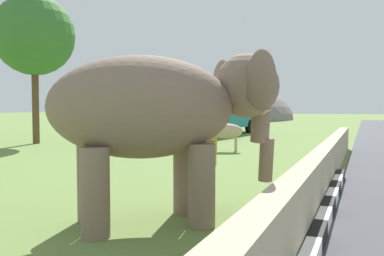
{
  "coord_description": "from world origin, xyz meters",
  "views": [
    {
      "loc": [
        -4.05,
        3.46,
        1.97
      ],
      "look_at": [
        2.38,
        6.22,
        1.6
      ],
      "focal_mm": 37.84,
      "sensor_mm": 36.0,
      "label": 1
    }
  ],
  "objects_px": {
    "person_handler": "(207,159)",
    "bus_teal": "(217,105)",
    "elephant": "(166,110)",
    "cow_near": "(225,132)"
  },
  "relations": [
    {
      "from": "cow_near",
      "to": "bus_teal",
      "type": "bearing_deg",
      "value": 21.72
    },
    {
      "from": "person_handler",
      "to": "bus_teal",
      "type": "height_order",
      "value": "bus_teal"
    },
    {
      "from": "bus_teal",
      "to": "cow_near",
      "type": "distance_m",
      "value": 10.36
    },
    {
      "from": "elephant",
      "to": "person_handler",
      "type": "height_order",
      "value": "elephant"
    },
    {
      "from": "elephant",
      "to": "person_handler",
      "type": "relative_size",
      "value": 2.35
    },
    {
      "from": "elephant",
      "to": "person_handler",
      "type": "distance_m",
      "value": 1.69
    },
    {
      "from": "person_handler",
      "to": "bus_teal",
      "type": "xyz_separation_m",
      "value": [
        19.06,
        6.64,
        1.16
      ]
    },
    {
      "from": "elephant",
      "to": "cow_near",
      "type": "xyz_separation_m",
      "value": [
        10.86,
        2.62,
        -1.04
      ]
    },
    {
      "from": "cow_near",
      "to": "person_handler",
      "type": "bearing_deg",
      "value": -163.42
    },
    {
      "from": "elephant",
      "to": "cow_near",
      "type": "distance_m",
      "value": 11.22
    }
  ]
}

